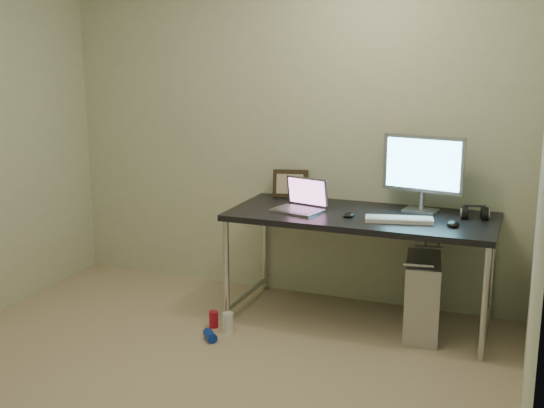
# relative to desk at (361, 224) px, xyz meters

# --- Properties ---
(floor) EXTENTS (3.50, 3.50, 0.00)m
(floor) POSITION_rel_desk_xyz_m (-0.67, -1.37, -0.68)
(floor) COLOR tan
(floor) RESTS_ON ground
(wall_back) EXTENTS (3.50, 0.02, 2.50)m
(wall_back) POSITION_rel_desk_xyz_m (-0.67, 0.38, 0.57)
(wall_back) COLOR beige
(wall_back) RESTS_ON ground
(wall_right) EXTENTS (0.02, 3.50, 2.50)m
(wall_right) POSITION_rel_desk_xyz_m (1.08, -1.37, 0.57)
(wall_right) COLOR beige
(wall_right) RESTS_ON ground
(desk) EXTENTS (1.75, 0.76, 0.75)m
(desk) POSITION_rel_desk_xyz_m (0.00, 0.00, 0.00)
(desk) COLOR black
(desk) RESTS_ON ground
(tower_computer) EXTENTS (0.28, 0.51, 0.54)m
(tower_computer) POSITION_rel_desk_xyz_m (0.43, -0.07, -0.42)
(tower_computer) COLOR #B6B7BB
(tower_computer) RESTS_ON ground
(cable_a) EXTENTS (0.01, 0.16, 0.69)m
(cable_a) POSITION_rel_desk_xyz_m (0.38, 0.33, -0.28)
(cable_a) COLOR black
(cable_a) RESTS_ON ground
(cable_b) EXTENTS (0.02, 0.11, 0.71)m
(cable_b) POSITION_rel_desk_xyz_m (0.47, 0.31, -0.30)
(cable_b) COLOR black
(cable_b) RESTS_ON ground
(can_red) EXTENTS (0.07, 0.07, 0.11)m
(can_red) POSITION_rel_desk_xyz_m (-0.87, -0.47, -0.62)
(can_red) COLOR #AE1425
(can_red) RESTS_ON ground
(can_white) EXTENTS (0.08, 0.08, 0.13)m
(can_white) POSITION_rel_desk_xyz_m (-0.75, -0.51, -0.61)
(can_white) COLOR white
(can_white) RESTS_ON ground
(can_blue) EXTENTS (0.13, 0.13, 0.06)m
(can_blue) POSITION_rel_desk_xyz_m (-0.80, -0.67, -0.65)
(can_blue) COLOR #0D2D9F
(can_blue) RESTS_ON ground
(laptop) EXTENTS (0.36, 0.32, 0.22)m
(laptop) POSITION_rel_desk_xyz_m (-0.41, -0.05, 0.12)
(laptop) COLOR #A9AAB0
(laptop) RESTS_ON desk
(monitor) EXTENTS (0.54, 0.19, 0.51)m
(monitor) POSITION_rel_desk_xyz_m (0.35, 0.21, 0.37)
(monitor) COLOR #A9AAB0
(monitor) RESTS_ON desk
(keyboard) EXTENTS (0.44, 0.23, 0.03)m
(keyboard) POSITION_rel_desk_xyz_m (0.27, -0.11, 0.08)
(keyboard) COLOR white
(keyboard) RESTS_ON desk
(mouse_right) EXTENTS (0.10, 0.14, 0.04)m
(mouse_right) POSITION_rel_desk_xyz_m (0.60, -0.10, 0.09)
(mouse_right) COLOR black
(mouse_right) RESTS_ON desk
(mouse_left) EXTENTS (0.08, 0.12, 0.04)m
(mouse_left) POSITION_rel_desk_xyz_m (-0.06, -0.10, 0.09)
(mouse_left) COLOR black
(mouse_left) RESTS_ON desk
(headphones) EXTENTS (0.18, 0.11, 0.11)m
(headphones) POSITION_rel_desk_xyz_m (0.71, 0.14, 0.10)
(headphones) COLOR black
(headphones) RESTS_ON desk
(picture_frame) EXTENTS (0.27, 0.13, 0.21)m
(picture_frame) POSITION_rel_desk_xyz_m (-0.61, 0.31, 0.17)
(picture_frame) COLOR black
(picture_frame) RESTS_ON desk
(webcam) EXTENTS (0.05, 0.04, 0.12)m
(webcam) POSITION_rel_desk_xyz_m (-0.44, 0.29, 0.16)
(webcam) COLOR silver
(webcam) RESTS_ON desk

